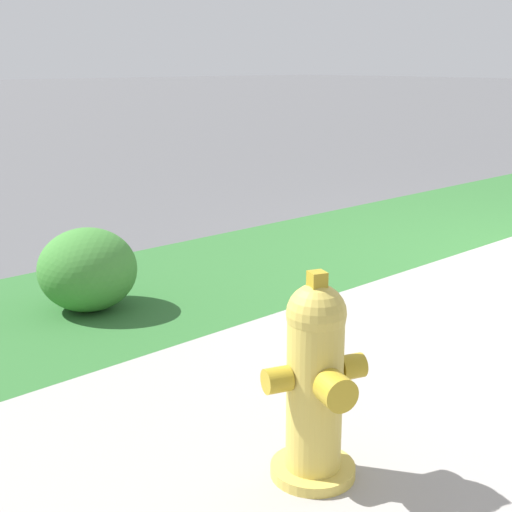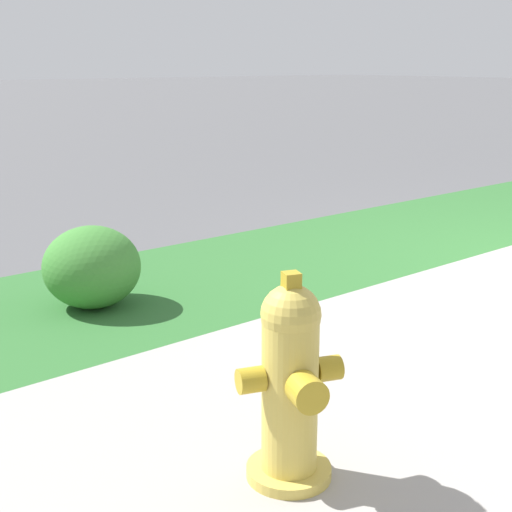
% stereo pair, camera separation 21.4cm
% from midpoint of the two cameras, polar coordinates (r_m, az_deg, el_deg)
% --- Properties ---
extents(grass_verge, '(18.00, 1.81, 0.01)m').
position_cam_midpoint_polar(grass_verge, '(6.59, 10.09, 2.20)').
color(grass_verge, '#2D662D').
rests_on(grass_verge, ground).
extents(fire_hydrant_across_street, '(0.39, 0.36, 0.78)m').
position_cam_midpoint_polar(fire_hydrant_across_street, '(2.54, 2.35, -10.11)').
color(fire_hydrant_across_street, gold).
rests_on(fire_hydrant_across_street, ground).
extents(shrub_bush_near_lamp, '(0.60, 0.60, 0.51)m').
position_cam_midpoint_polar(shrub_bush_near_lamp, '(4.45, -14.67, -1.06)').
color(shrub_bush_near_lamp, '#3D7F33').
rests_on(shrub_bush_near_lamp, ground).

